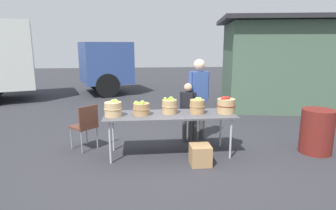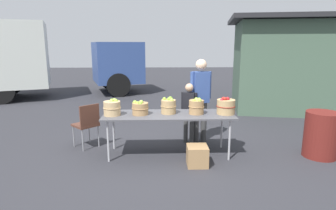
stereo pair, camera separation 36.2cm
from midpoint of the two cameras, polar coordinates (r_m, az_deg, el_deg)
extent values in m
plane|color=#2D2D33|center=(5.21, -1.66, -9.90)|extent=(40.00, 40.00, 0.00)
cube|color=#4C4C51|center=(4.98, -1.72, -2.03)|extent=(2.30, 0.76, 0.03)
cylinder|color=#B2B2B7|center=(4.83, -13.78, -7.48)|extent=(0.04, 0.04, 0.72)
cylinder|color=#B2B2B7|center=(4.98, 10.56, -6.72)|extent=(0.04, 0.04, 0.72)
cylinder|color=#B2B2B7|center=(5.40, -12.96, -5.35)|extent=(0.04, 0.04, 0.72)
cylinder|color=#B2B2B7|center=(5.53, 8.80, -4.74)|extent=(0.04, 0.04, 0.72)
cylinder|color=tan|center=(4.93, -13.16, -0.85)|extent=(0.29, 0.29, 0.25)
torus|color=tan|center=(4.92, -13.16, -0.71)|extent=(0.31, 0.31, 0.01)
sphere|color=#8CB738|center=(4.91, -12.36, 0.62)|extent=(0.07, 0.07, 0.07)
sphere|color=#8CB738|center=(4.97, -12.84, 0.71)|extent=(0.08, 0.08, 0.08)
sphere|color=#8CB738|center=(4.90, -13.17, 0.70)|extent=(0.06, 0.06, 0.06)
sphere|color=#9EC647|center=(4.91, -13.20, 0.66)|extent=(0.08, 0.08, 0.08)
sphere|color=#9EC647|center=(4.92, -12.70, 0.75)|extent=(0.08, 0.08, 0.08)
sphere|color=#7AA833|center=(4.93, -13.15, 0.57)|extent=(0.07, 0.07, 0.07)
sphere|color=#9EC647|center=(4.89, -13.25, 0.46)|extent=(0.06, 0.06, 0.06)
cylinder|color=#A87F51|center=(4.93, -7.50, -0.85)|extent=(0.28, 0.28, 0.21)
torus|color=#A87F51|center=(4.92, -7.51, -0.73)|extent=(0.30, 0.30, 0.01)
sphere|color=#8CB738|center=(4.93, -8.59, 0.37)|extent=(0.08, 0.08, 0.08)
sphere|color=#9EC647|center=(4.89, -7.32, 0.50)|extent=(0.08, 0.08, 0.08)
sphere|color=#8CB738|center=(4.89, -8.13, 0.24)|extent=(0.07, 0.07, 0.07)
sphere|color=#7AA833|center=(4.82, -7.47, 0.10)|extent=(0.06, 0.06, 0.06)
cylinder|color=tan|center=(5.00, -1.75, -0.36)|extent=(0.26, 0.26, 0.24)
torus|color=tan|center=(4.99, -1.75, -0.22)|extent=(0.28, 0.28, 0.01)
sphere|color=#9EC647|center=(4.93, -1.11, 0.99)|extent=(0.07, 0.07, 0.07)
sphere|color=#7AA833|center=(4.97, -1.63, 1.17)|extent=(0.08, 0.08, 0.08)
sphere|color=#8CB738|center=(4.99, -2.64, 1.20)|extent=(0.07, 0.07, 0.07)
sphere|color=#7AA833|center=(5.03, -1.44, 1.30)|extent=(0.08, 0.08, 0.08)
cylinder|color=#A87F51|center=(5.01, 3.89, -0.34)|extent=(0.26, 0.26, 0.25)
torus|color=#A87F51|center=(5.01, 3.89, -0.20)|extent=(0.28, 0.28, 0.01)
sphere|color=#8CB738|center=(4.98, 4.46, 1.19)|extent=(0.07, 0.07, 0.07)
sphere|color=#9EC647|center=(4.97, 3.94, 0.96)|extent=(0.08, 0.08, 0.08)
sphere|color=#9EC647|center=(4.92, 4.60, 0.97)|extent=(0.07, 0.07, 0.07)
sphere|color=#9EC647|center=(4.95, 4.35, 0.80)|extent=(0.08, 0.08, 0.08)
sphere|color=#8CB738|center=(4.93, 3.38, 0.82)|extent=(0.07, 0.07, 0.07)
sphere|color=#9EC647|center=(5.00, 3.88, 1.18)|extent=(0.08, 0.08, 0.08)
cylinder|color=tan|center=(5.10, 9.71, -0.20)|extent=(0.32, 0.32, 0.26)
torus|color=maroon|center=(5.10, 9.71, -0.06)|extent=(0.34, 0.34, 0.01)
sphere|color=maroon|center=(5.02, 8.94, 1.04)|extent=(0.07, 0.07, 0.07)
sphere|color=#B22319|center=(5.04, 9.50, 1.36)|extent=(0.07, 0.07, 0.07)
sphere|color=#B22319|center=(5.07, 9.68, 1.15)|extent=(0.07, 0.07, 0.07)
sphere|color=maroon|center=(5.08, 10.02, 1.34)|extent=(0.08, 0.08, 0.08)
sphere|color=#B22319|center=(5.15, 9.42, 1.21)|extent=(0.07, 0.07, 0.07)
sphere|color=#B22319|center=(5.14, 9.19, 1.35)|extent=(0.08, 0.08, 0.08)
cylinder|color=#3F3F3F|center=(5.85, 5.11, -3.21)|extent=(0.12, 0.12, 0.82)
cylinder|color=#3F3F3F|center=(5.79, 3.57, -3.36)|extent=(0.12, 0.12, 0.82)
cube|color=#334C8C|center=(5.67, 4.46, 3.71)|extent=(0.35, 0.29, 0.61)
sphere|color=beige|center=(5.62, 4.53, 8.15)|extent=(0.22, 0.22, 0.22)
cylinder|color=#334C8C|center=(5.74, 6.10, 4.12)|extent=(0.09, 0.09, 0.55)
cylinder|color=#334C8C|center=(5.60, 2.78, 3.97)|extent=(0.09, 0.09, 0.55)
cylinder|color=#3F3F3F|center=(5.70, 2.76, -4.77)|extent=(0.09, 0.09, 0.59)
cylinder|color=#3F3F3F|center=(5.72, 1.54, -4.69)|extent=(0.09, 0.09, 0.59)
cube|color=black|center=(5.59, 2.19, 0.36)|extent=(0.26, 0.22, 0.44)
sphere|color=tan|center=(5.53, 2.22, 3.59)|extent=(0.16, 0.16, 0.16)
cylinder|color=black|center=(5.56, 3.51, 0.55)|extent=(0.06, 0.06, 0.39)
cylinder|color=black|center=(5.60, 0.89, 0.67)|extent=(0.06, 0.06, 0.39)
cube|color=#334C8C|center=(11.75, -13.47, 8.37)|extent=(2.37, 2.56, 1.60)
cube|color=black|center=(11.93, -9.48, 10.13)|extent=(0.59, 1.69, 0.80)
cylinder|color=black|center=(12.73, -14.83, 4.95)|extent=(0.94, 0.55, 0.90)
cylinder|color=black|center=(10.87, -13.12, 3.87)|extent=(0.94, 0.55, 0.90)
cube|color=#47604C|center=(9.41, 19.92, 7.44)|extent=(3.39, 2.91, 2.60)
cube|color=#262628|center=(9.41, 20.55, 15.82)|extent=(3.98, 3.50, 0.12)
cube|color=white|center=(8.45, 24.91, 7.95)|extent=(1.38, 0.30, 0.90)
cube|color=brown|center=(5.61, -18.53, -4.17)|extent=(0.57, 0.57, 0.04)
cube|color=brown|center=(5.40, -17.67, -2.30)|extent=(0.31, 0.30, 0.40)
cylinder|color=gray|center=(5.90, -17.86, -5.66)|extent=(0.02, 0.02, 0.42)
cylinder|color=gray|center=(5.73, -20.73, -6.38)|extent=(0.02, 0.02, 0.42)
cylinder|color=gray|center=(5.62, -15.97, -6.41)|extent=(0.02, 0.02, 0.42)
cylinder|color=gray|center=(5.45, -18.93, -7.19)|extent=(0.02, 0.02, 0.42)
cylinder|color=maroon|center=(5.74, 26.35, -4.81)|extent=(0.57, 0.57, 0.81)
cube|color=#A87F51|center=(4.73, 4.37, -10.07)|extent=(0.33, 0.33, 0.33)
camera|label=1|loc=(0.18, -91.97, -0.42)|focal=30.09mm
camera|label=2|loc=(0.18, 88.03, 0.42)|focal=30.09mm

